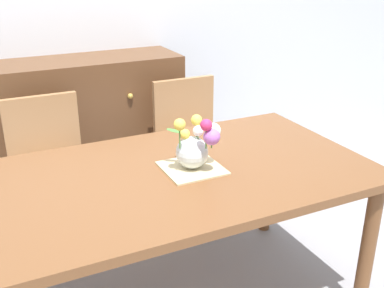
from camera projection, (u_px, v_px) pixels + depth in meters
dining_table at (181, 187)px, 2.10m from camera, size 1.69×0.99×0.75m
chair_left at (49, 164)px, 2.67m from camera, size 0.42×0.42×0.90m
chair_right at (191, 139)px, 3.03m from camera, size 0.42×0.42×0.90m
dresser at (80, 132)px, 3.21m from camera, size 1.40×0.47×1.00m
placemat at (192, 168)px, 2.08m from camera, size 0.26×0.26×0.01m
flower_vase at (195, 146)px, 2.03m from camera, size 0.23×0.24×0.25m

